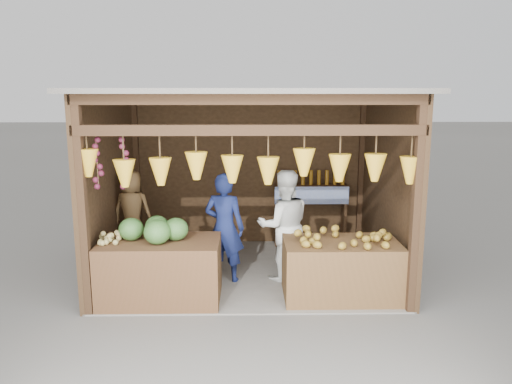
% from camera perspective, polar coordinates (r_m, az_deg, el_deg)
% --- Properties ---
extents(ground, '(80.00, 80.00, 0.00)m').
position_cam_1_polar(ground, '(7.52, -0.70, -9.06)').
color(ground, '#514F49').
rests_on(ground, ground).
extents(stall_structure, '(4.30, 3.30, 2.66)m').
position_cam_1_polar(stall_structure, '(7.08, -1.00, 3.58)').
color(stall_structure, slate).
rests_on(stall_structure, ground).
extents(back_shelf, '(1.25, 0.32, 1.32)m').
position_cam_1_polar(back_shelf, '(8.59, 6.27, -0.50)').
color(back_shelf, '#382314').
rests_on(back_shelf, ground).
extents(counter_left, '(1.49, 0.85, 0.80)m').
position_cam_1_polar(counter_left, '(6.48, -10.83, -8.89)').
color(counter_left, '#4A3118').
rests_on(counter_left, ground).
extents(counter_right, '(1.46, 0.85, 0.75)m').
position_cam_1_polar(counter_right, '(6.58, 9.66, -8.77)').
color(counter_right, '#4D3419').
rests_on(counter_right, ground).
extents(stool, '(0.36, 0.36, 0.33)m').
position_cam_1_polar(stool, '(7.68, -13.69, -7.64)').
color(stool, black).
rests_on(stool, ground).
extents(man_standing, '(0.64, 0.50, 1.55)m').
position_cam_1_polar(man_standing, '(6.94, -3.63, -4.12)').
color(man_standing, navy).
rests_on(man_standing, ground).
extents(woman_standing, '(0.84, 0.69, 1.58)m').
position_cam_1_polar(woman_standing, '(7.00, 3.22, -3.85)').
color(woman_standing, white).
rests_on(woman_standing, ground).
extents(vendor_seated, '(0.64, 0.48, 1.18)m').
position_cam_1_polar(vendor_seated, '(7.47, -13.95, -2.11)').
color(vendor_seated, brown).
rests_on(vendor_seated, stool).
extents(melon_pile, '(1.00, 0.50, 0.32)m').
position_cam_1_polar(melon_pile, '(6.33, -11.61, -4.08)').
color(melon_pile, '#124412').
rests_on(melon_pile, counter_left).
extents(tanfruit_pile, '(0.34, 0.40, 0.13)m').
position_cam_1_polar(tanfruit_pile, '(6.42, -16.52, -4.97)').
color(tanfruit_pile, tan).
rests_on(tanfruit_pile, counter_left).
extents(mango_pile, '(1.40, 0.64, 0.22)m').
position_cam_1_polar(mango_pile, '(6.37, 10.14, -4.86)').
color(mango_pile, '#B35717').
rests_on(mango_pile, counter_right).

